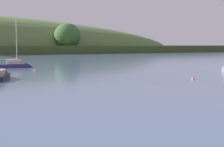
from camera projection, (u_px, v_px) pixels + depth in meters
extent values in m
sphere|color=#38602D|center=(67.00, 36.00, 188.76)|extent=(14.63, 14.63, 14.63)
cone|color=#232328|center=(2.00, 76.00, 50.11)|extent=(2.92, 2.61, 2.40)
cube|color=navy|center=(13.00, 67.00, 71.54)|extent=(6.89, 3.84, 1.31)
cone|color=navy|center=(29.00, 67.00, 72.58)|extent=(2.13, 2.45, 2.09)
cube|color=maroon|center=(13.00, 66.00, 71.51)|extent=(6.89, 3.86, 0.15)
cube|color=#BCB299|center=(14.00, 62.00, 71.50)|extent=(3.23, 2.21, 0.90)
cylinder|color=silver|center=(16.00, 41.00, 71.34)|extent=(0.15, 0.15, 9.60)
cylinder|color=silver|center=(8.00, 59.00, 71.11)|extent=(3.34, 1.03, 0.12)
sphere|color=#E06675|center=(35.00, 70.00, 63.57)|extent=(0.52, 0.52, 0.52)
cylinder|color=black|center=(35.00, 69.00, 63.54)|extent=(0.04, 0.04, 0.08)
sphere|color=#E06675|center=(193.00, 79.00, 47.25)|extent=(0.48, 0.48, 0.48)
cylinder|color=black|center=(193.00, 77.00, 47.22)|extent=(0.04, 0.04, 0.08)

